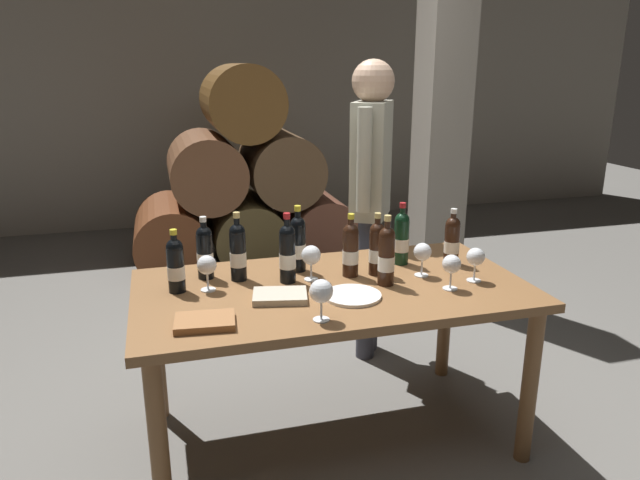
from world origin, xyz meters
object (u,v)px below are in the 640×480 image
dining_table (332,305)px  wine_bottle_5 (386,255)px  wine_bottle_6 (351,249)px  wine_glass_0 (207,266)px  wine_glass_5 (476,258)px  leather_ledger (205,322)px  wine_bottle_1 (205,252)px  wine_bottle_0 (298,243)px  wine_bottle_9 (287,253)px  serving_plate (353,296)px  tasting_notebook (280,296)px  wine_glass_1 (422,253)px  sommelier_presenting (371,184)px  wine_bottle_2 (401,238)px  wine_bottle_3 (452,240)px  wine_bottle_8 (377,248)px  wine_glass_2 (321,292)px  wine_glass_4 (311,256)px  wine_glass_3 (452,265)px  wine_bottle_4 (176,265)px  wine_bottle_7 (238,251)px

dining_table → wine_bottle_5: wine_bottle_5 is taller
wine_bottle_6 → wine_glass_0: (-0.64, -0.01, -0.02)m
wine_glass_5 → leather_ledger: (-1.20, -0.15, -0.10)m
wine_bottle_1 → wine_glass_0: bearing=-92.2°
wine_bottle_0 → wine_bottle_9: 0.15m
serving_plate → tasting_notebook: bearing=168.7°
wine_glass_1 → sommelier_presenting: (0.02, 0.74, 0.17)m
wine_glass_5 → serving_plate: bearing=-176.7°
wine_bottle_2 → wine_bottle_3: size_ratio=1.10×
wine_bottle_9 → wine_glass_1: 0.61m
serving_plate → wine_bottle_0: bearing=110.2°
wine_bottle_5 → wine_glass_5: wine_bottle_5 is taller
wine_bottle_8 → leather_ledger: size_ratio=1.32×
wine_bottle_5 → wine_glass_2: bearing=-142.5°
dining_table → tasting_notebook: tasting_notebook is taller
wine_glass_1 → wine_glass_4: 0.51m
wine_bottle_3 → wine_glass_4: wine_bottle_3 is taller
leather_ledger → wine_bottle_0: bearing=51.9°
wine_glass_0 → serving_plate: 0.63m
wine_bottle_3 → leather_ledger: 1.27m
wine_bottle_0 → wine_glass_3: 0.70m
wine_bottle_0 → wine_bottle_6: size_ratio=1.07×
wine_bottle_4 → wine_bottle_9: size_ratio=0.87×
wine_bottle_0 → wine_bottle_7: 0.29m
wine_glass_5 → sommelier_presenting: size_ratio=0.09×
wine_bottle_1 → wine_bottle_4: 0.19m
dining_table → wine_bottle_6: 0.27m
wine_bottle_2 → wine_bottle_7: wine_bottle_7 is taller
wine_bottle_4 → wine_bottle_9: wine_bottle_9 is taller
wine_glass_0 → serving_plate: bearing=-22.8°
wine_bottle_6 → wine_glass_2: size_ratio=1.78×
wine_bottle_3 → wine_bottle_7: size_ratio=0.88×
wine_bottle_7 → wine_glass_4: wine_bottle_7 is taller
wine_glass_2 → wine_glass_5: size_ratio=1.06×
wine_glass_1 → wine_glass_5: 0.23m
wine_bottle_2 → serving_plate: bearing=-136.3°
wine_bottle_5 → tasting_notebook: (-0.48, -0.04, -0.12)m
wine_bottle_3 → wine_glass_0: (-1.16, -0.04, -0.01)m
sommelier_presenting → wine_bottle_5: bearing=-105.4°
wine_bottle_5 → wine_bottle_7: 0.65m
wine_bottle_6 → wine_glass_2: 0.51m
wine_bottle_4 → wine_bottle_6: wine_bottle_6 is taller
wine_bottle_1 → wine_bottle_7: wine_bottle_7 is taller
wine_glass_3 → sommelier_presenting: bearing=91.7°
dining_table → wine_bottle_9: (-0.18, 0.10, 0.23)m
wine_bottle_0 → wine_bottle_8: wine_bottle_0 is taller
wine_bottle_3 → serving_plate: 0.66m
wine_bottle_3 → wine_bottle_9: wine_bottle_9 is taller
wine_bottle_2 → wine_bottle_4: (-1.06, -0.08, -0.01)m
wine_bottle_1 → wine_bottle_6: wine_bottle_6 is taller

